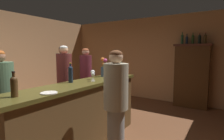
{
  "coord_description": "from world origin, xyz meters",
  "views": [
    {
      "loc": [
        2.33,
        -1.98,
        1.55
      ],
      "look_at": [
        0.68,
        0.59,
        1.24
      ],
      "focal_mm": 28.46,
      "sensor_mm": 36.0,
      "label": 1
    }
  ],
  "objects_px": {
    "wine_bottle_riesling": "(14,85)",
    "cheese_plate": "(49,93)",
    "patron_tall": "(65,81)",
    "bar_counter": "(81,116)",
    "wine_glass_mid": "(110,70)",
    "display_bottle_midright": "(199,39)",
    "wine_glass_rear": "(93,72)",
    "bartender": "(116,104)",
    "wine_bottle_malbec": "(121,68)",
    "display_bottle_left": "(182,39)",
    "patron_redhead": "(1,99)",
    "display_bottle_right": "(205,39)",
    "patron_by_cabinet": "(63,76)",
    "flower_arrangement": "(104,68)",
    "patron_in_navy": "(86,77)",
    "wine_glass_front": "(93,75)",
    "display_bottle_midleft": "(187,40)",
    "display_bottle_center": "(193,39)",
    "display_cabinet": "(191,75)",
    "wine_bottle_rose": "(71,73)"
  },
  "relations": [
    {
      "from": "wine_bottle_riesling",
      "to": "cheese_plate",
      "type": "xyz_separation_m",
      "value": [
        0.18,
        0.3,
        -0.12
      ]
    },
    {
      "from": "patron_tall",
      "to": "bar_counter",
      "type": "bearing_deg",
      "value": 1.44
    },
    {
      "from": "wine_glass_mid",
      "to": "display_bottle_midright",
      "type": "bearing_deg",
      "value": 57.99
    },
    {
      "from": "wine_glass_rear",
      "to": "bartender",
      "type": "relative_size",
      "value": 0.1
    },
    {
      "from": "cheese_plate",
      "to": "patron_tall",
      "type": "distance_m",
      "value": 1.75
    },
    {
      "from": "wine_bottle_malbec",
      "to": "display_bottle_left",
      "type": "distance_m",
      "value": 2.35
    },
    {
      "from": "wine_glass_rear",
      "to": "patron_redhead",
      "type": "bearing_deg",
      "value": -124.52
    },
    {
      "from": "display_bottle_left",
      "to": "display_bottle_right",
      "type": "relative_size",
      "value": 1.17
    },
    {
      "from": "display_bottle_right",
      "to": "patron_by_cabinet",
      "type": "height_order",
      "value": "display_bottle_right"
    },
    {
      "from": "flower_arrangement",
      "to": "cheese_plate",
      "type": "distance_m",
      "value": 1.54
    },
    {
      "from": "flower_arrangement",
      "to": "patron_in_navy",
      "type": "height_order",
      "value": "patron_in_navy"
    },
    {
      "from": "cheese_plate",
      "to": "patron_by_cabinet",
      "type": "distance_m",
      "value": 2.43
    },
    {
      "from": "wine_glass_front",
      "to": "display_bottle_midright",
      "type": "bearing_deg",
      "value": 68.59
    },
    {
      "from": "wine_glass_rear",
      "to": "display_bottle_right",
      "type": "distance_m",
      "value": 3.32
    },
    {
      "from": "display_bottle_right",
      "to": "patron_redhead",
      "type": "distance_m",
      "value": 4.75
    },
    {
      "from": "bartender",
      "to": "display_bottle_left",
      "type": "bearing_deg",
      "value": -104.5
    },
    {
      "from": "wine_bottle_riesling",
      "to": "wine_glass_rear",
      "type": "bearing_deg",
      "value": 92.71
    },
    {
      "from": "wine_glass_front",
      "to": "wine_bottle_riesling",
      "type": "bearing_deg",
      "value": -92.8
    },
    {
      "from": "wine_glass_mid",
      "to": "display_bottle_midleft",
      "type": "bearing_deg",
      "value": 64.23
    },
    {
      "from": "display_bottle_midleft",
      "to": "bartender",
      "type": "xyz_separation_m",
      "value": [
        -0.25,
        -3.36,
        -1.02
      ]
    },
    {
      "from": "display_bottle_left",
      "to": "patron_tall",
      "type": "xyz_separation_m",
      "value": [
        -1.81,
        -2.71,
        -0.98
      ]
    },
    {
      "from": "wine_glass_rear",
      "to": "bartender",
      "type": "distance_m",
      "value": 0.95
    },
    {
      "from": "flower_arrangement",
      "to": "patron_redhead",
      "type": "xyz_separation_m",
      "value": [
        -0.75,
        -1.55,
        -0.38
      ]
    },
    {
      "from": "flower_arrangement",
      "to": "patron_in_navy",
      "type": "relative_size",
      "value": 0.23
    },
    {
      "from": "wine_glass_mid",
      "to": "display_bottle_midleft",
      "type": "relative_size",
      "value": 0.54
    },
    {
      "from": "display_bottle_midleft",
      "to": "patron_tall",
      "type": "distance_m",
      "value": 3.46
    },
    {
      "from": "display_bottle_midleft",
      "to": "display_bottle_center",
      "type": "height_order",
      "value": "display_bottle_center"
    },
    {
      "from": "wine_bottle_riesling",
      "to": "wine_glass_front",
      "type": "bearing_deg",
      "value": 87.2
    },
    {
      "from": "wine_glass_mid",
      "to": "patron_in_navy",
      "type": "relative_size",
      "value": 0.09
    },
    {
      "from": "wine_glass_rear",
      "to": "cheese_plate",
      "type": "distance_m",
      "value": 1.14
    },
    {
      "from": "cheese_plate",
      "to": "wine_glass_front",
      "type": "bearing_deg",
      "value": 96.95
    },
    {
      "from": "patron_by_cabinet",
      "to": "bartender",
      "type": "relative_size",
      "value": 1.07
    },
    {
      "from": "wine_bottle_malbec",
      "to": "flower_arrangement",
      "type": "xyz_separation_m",
      "value": [
        -0.16,
        -0.38,
        0.02
      ]
    },
    {
      "from": "display_bottle_midright",
      "to": "patron_by_cabinet",
      "type": "relative_size",
      "value": 0.18
    },
    {
      "from": "display_cabinet",
      "to": "flower_arrangement",
      "type": "relative_size",
      "value": 4.76
    },
    {
      "from": "wine_bottle_rose",
      "to": "display_bottle_center",
      "type": "bearing_deg",
      "value": 69.69
    },
    {
      "from": "patron_by_cabinet",
      "to": "display_bottle_left",
      "type": "bearing_deg",
      "value": 85.1
    },
    {
      "from": "bar_counter",
      "to": "wine_glass_front",
      "type": "relative_size",
      "value": 17.74
    },
    {
      "from": "display_bottle_midleft",
      "to": "wine_glass_front",
      "type": "bearing_deg",
      "value": -106.05
    },
    {
      "from": "patron_by_cabinet",
      "to": "bar_counter",
      "type": "bearing_deg",
      "value": 7.57
    },
    {
      "from": "wine_bottle_riesling",
      "to": "display_bottle_right",
      "type": "bearing_deg",
      "value": 72.03
    },
    {
      "from": "cheese_plate",
      "to": "display_bottle_midright",
      "type": "bearing_deg",
      "value": 74.92
    },
    {
      "from": "wine_bottle_rose",
      "to": "cheese_plate",
      "type": "height_order",
      "value": "wine_bottle_rose"
    },
    {
      "from": "display_cabinet",
      "to": "bar_counter",
      "type": "bearing_deg",
      "value": -108.64
    },
    {
      "from": "cheese_plate",
      "to": "display_bottle_midleft",
      "type": "relative_size",
      "value": 0.68
    },
    {
      "from": "bartender",
      "to": "wine_bottle_rose",
      "type": "bearing_deg",
      "value": -13.1
    },
    {
      "from": "wine_bottle_riesling",
      "to": "display_bottle_midright",
      "type": "height_order",
      "value": "display_bottle_midright"
    },
    {
      "from": "wine_glass_rear",
      "to": "display_bottle_midright",
      "type": "height_order",
      "value": "display_bottle_midright"
    },
    {
      "from": "wine_bottle_rose",
      "to": "patron_tall",
      "type": "relative_size",
      "value": 0.19
    },
    {
      "from": "display_cabinet",
      "to": "bartender",
      "type": "bearing_deg",
      "value": -96.91
    }
  ]
}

